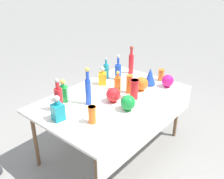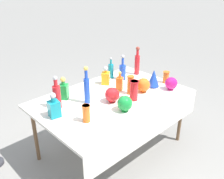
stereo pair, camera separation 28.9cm
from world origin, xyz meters
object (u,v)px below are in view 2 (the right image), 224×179
Objects in this scene: square_decanter_3 at (64,90)px; slender_vase_3 at (86,113)px; slender_vase_0 at (134,90)px; tall_bottle_3 at (57,95)px; round_bowl_1 at (143,85)px; round_bowl_2 at (112,95)px; square_decanter_0 at (120,83)px; slender_vase_2 at (166,77)px; cardboard_box_behind_left at (73,103)px; tall_bottle_1 at (123,71)px; tall_bottle_2 at (111,70)px; slender_vase_1 at (130,84)px; round_bowl_0 at (125,103)px; square_decanter_1 at (54,107)px; fluted_vase_0 at (154,78)px; round_bowl_3 at (171,83)px; tall_bottle_0 at (87,88)px; square_decanter_2 at (106,77)px; tall_bottle_4 at (137,63)px.

square_decanter_3 reaches higher than slender_vase_3.
tall_bottle_3 is at bearing 148.83° from slender_vase_0.
round_bowl_1 is 0.46m from round_bowl_2.
slender_vase_3 is at bearing -159.31° from square_decanter_0.
slender_vase_2 reaches higher than cardboard_box_behind_left.
tall_bottle_1 is 0.33m from square_decanter_0.
square_decanter_0 is (-0.19, -0.36, -0.01)m from tall_bottle_2.
slender_vase_2 is (0.60, -0.26, -0.01)m from square_decanter_0.
slender_vase_3 is (-0.76, -0.12, -0.03)m from slender_vase_1.
square_decanter_1 is at bearing 145.09° from round_bowl_0.
round_bowl_3 is (0.09, -0.21, -0.03)m from fluted_vase_0.
tall_bottle_0 is 0.30m from square_decanter_3.
square_decanter_2 is 0.73m from round_bowl_0.
square_decanter_3 is 0.74m from round_bowl_0.
cardboard_box_behind_left is (-0.02, 1.21, -0.73)m from slender_vase_1.
square_decanter_1 is 0.96m from slender_vase_1.
fluted_vase_0 is 0.23m from round_bowl_3.
tall_bottle_2 is 1.62× the size of slender_vase_3.
tall_bottle_0 is 2.70× the size of round_bowl_3.
square_decanter_1 is 0.39m from square_decanter_3.
cardboard_box_behind_left is (-0.00, 1.05, -0.70)m from square_decanter_0.
tall_bottle_2 reaches higher than slender_vase_3.
round_bowl_0 is (0.60, -0.42, -0.02)m from square_decanter_1.
square_decanter_0 is (0.80, -0.15, -0.05)m from tall_bottle_3.
tall_bottle_1 is at bearing 179.01° from tall_bottle_4.
slender_vase_3 is (-0.94, -0.64, -0.01)m from tall_bottle_2.
tall_bottle_0 reaches higher than round_bowl_2.
slender_vase_3 reaches higher than round_bowl_3.
tall_bottle_4 is at bearing -0.99° from tall_bottle_1.
tall_bottle_4 reaches higher than tall_bottle_2.
tall_bottle_3 is 0.94× the size of cardboard_box_behind_left.
square_decanter_3 is at bearing -129.25° from cardboard_box_behind_left.
slender_vase_1 is at bearing -123.59° from tall_bottle_1.
round_bowl_1 is (0.92, 0.05, -0.01)m from slender_vase_3.
tall_bottle_3 is at bearing 131.00° from round_bowl_0.
slender_vase_0 is at bearing -122.84° from slender_vase_1.
slender_vase_3 is 0.79× the size of fluted_vase_0.
square_decanter_1 is at bearing -131.78° from cardboard_box_behind_left.
slender_vase_0 is (0.43, -0.31, -0.06)m from tall_bottle_0.
slender_vase_1 is at bearing 170.20° from fluted_vase_0.
tall_bottle_1 is 1.20m from square_decanter_1.
round_bowl_1 reaches higher than slender_vase_2.
square_decanter_1 is 1.55m from cardboard_box_behind_left.
round_bowl_0 is (-0.34, -0.24, -0.03)m from slender_vase_1.
slender_vase_1 is at bearing -18.87° from tall_bottle_0.
tall_bottle_4 reaches higher than slender_vase_0.
tall_bottle_3 is 2.18× the size of round_bowl_0.
tall_bottle_3 is at bearing 159.26° from slender_vase_1.
tall_bottle_4 is at bearing 82.68° from round_bowl_3.
slender_vase_2 is (0.40, -0.63, -0.02)m from tall_bottle_2.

